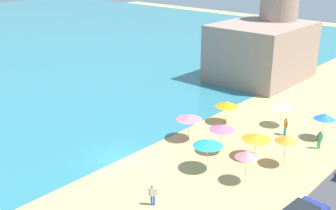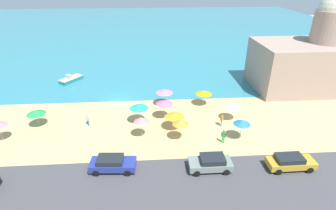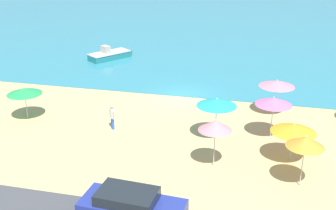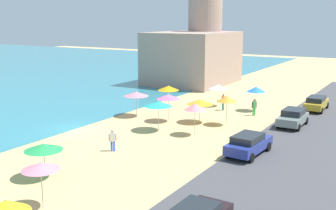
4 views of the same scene
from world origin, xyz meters
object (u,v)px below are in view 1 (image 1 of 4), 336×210
at_px(beach_umbrella_7, 325,116).
at_px(bather_0, 286,126).
at_px(beach_umbrella_2, 247,154).
at_px(beach_umbrella_12, 189,117).
at_px(beach_umbrella_6, 222,127).
at_px(beach_umbrella_1, 256,137).
at_px(harbor_fortress, 266,42).
at_px(beach_umbrella_0, 208,143).
at_px(bather_2, 153,194).
at_px(bather_1, 320,139).
at_px(beach_umbrella_8, 286,138).
at_px(beach_umbrella_11, 226,104).
at_px(beach_umbrella_5, 282,106).

xyz_separation_m(beach_umbrella_7, bather_0, (-1.44, 2.96, -1.29)).
relative_size(beach_umbrella_2, beach_umbrella_12, 1.09).
bearing_deg(beach_umbrella_6, beach_umbrella_1, -68.38).
height_order(beach_umbrella_2, harbor_fortress, harbor_fortress).
height_order(beach_umbrella_0, bather_0, beach_umbrella_0).
bearing_deg(harbor_fortress, bather_2, -162.94).
bearing_deg(beach_umbrella_2, beach_umbrella_1, 21.07).
distance_m(beach_umbrella_0, bather_1, 10.84).
xyz_separation_m(beach_umbrella_6, bather_0, (6.96, -2.45, -1.35)).
xyz_separation_m(beach_umbrella_2, beach_umbrella_6, (2.88, 4.22, -0.03)).
height_order(beach_umbrella_1, bather_1, beach_umbrella_1).
height_order(beach_umbrella_1, beach_umbrella_8, beach_umbrella_8).
bearing_deg(beach_umbrella_2, beach_umbrella_8, -11.96).
xyz_separation_m(beach_umbrella_7, harbor_fortress, (14.48, 14.24, 2.54)).
relative_size(beach_umbrella_2, beach_umbrella_6, 1.03).
distance_m(beach_umbrella_0, beach_umbrella_2, 3.30).
distance_m(beach_umbrella_1, harbor_fortress, 24.83).
relative_size(beach_umbrella_11, beach_umbrella_12, 0.94).
relative_size(beach_umbrella_1, beach_umbrella_7, 0.92).
relative_size(beach_umbrella_0, beach_umbrella_12, 1.06).
bearing_deg(bather_0, beach_umbrella_6, 160.57).
bearing_deg(beach_umbrella_7, beach_umbrella_1, 159.68).
distance_m(beach_umbrella_7, bather_0, 3.53).
bearing_deg(beach_umbrella_8, beach_umbrella_1, 99.26).
xyz_separation_m(beach_umbrella_0, beach_umbrella_12, (3.43, 4.63, -0.12)).
bearing_deg(beach_umbrella_1, bather_2, 171.82).
bearing_deg(beach_umbrella_8, beach_umbrella_11, 63.30).
distance_m(beach_umbrella_0, harbor_fortress, 27.97).
distance_m(beach_umbrella_5, bather_2, 18.39).
xyz_separation_m(beach_umbrella_1, beach_umbrella_11, (4.70, 6.12, 0.08)).
relative_size(beach_umbrella_2, beach_umbrella_8, 0.99).
bearing_deg(beach_umbrella_5, beach_umbrella_12, 150.71).
relative_size(beach_umbrella_2, beach_umbrella_7, 1.03).
height_order(beach_umbrella_6, bather_0, beach_umbrella_6).
bearing_deg(beach_umbrella_0, bather_0, -8.44).
height_order(beach_umbrella_0, beach_umbrella_5, beach_umbrella_0).
bearing_deg(bather_1, beach_umbrella_8, 169.64).
height_order(beach_umbrella_0, beach_umbrella_8, beach_umbrella_8).
height_order(beach_umbrella_0, bather_2, beach_umbrella_0).
xyz_separation_m(beach_umbrella_0, beach_umbrella_11, (9.00, 4.37, -0.31)).
relative_size(beach_umbrella_6, beach_umbrella_11, 1.12).
distance_m(bather_0, harbor_fortress, 19.88).
distance_m(beach_umbrella_5, beach_umbrella_12, 9.73).
bearing_deg(beach_umbrella_5, bather_2, -179.73).
relative_size(beach_umbrella_2, bather_2, 1.68).
relative_size(bather_1, harbor_fortress, 0.12).
distance_m(bather_0, bather_1, 3.63).
height_order(beach_umbrella_2, bather_0, beach_umbrella_2).
bearing_deg(beach_umbrella_5, beach_umbrella_6, 172.97).
relative_size(beach_umbrella_1, beach_umbrella_2, 0.89).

